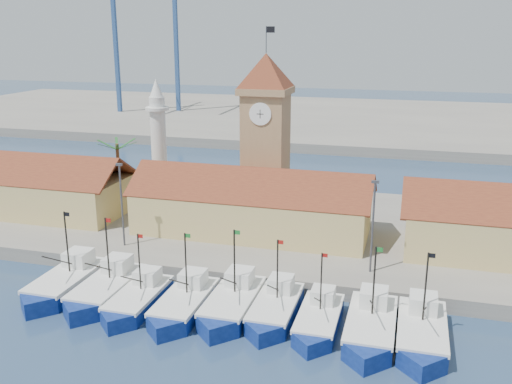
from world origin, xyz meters
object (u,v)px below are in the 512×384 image
(boat_4, at_px, (232,305))
(minaret, at_px, (159,141))
(boat_0, at_px, (65,284))
(clock_tower, at_px, (266,132))

(boat_4, relative_size, minaret, 0.64)
(boat_4, xyz_separation_m, minaret, (-17.92, 24.85, 8.92))
(boat_0, xyz_separation_m, clock_tower, (13.47, 23.02, 11.12))
(boat_4, relative_size, clock_tower, 0.46)
(minaret, bearing_deg, boat_4, -54.21)
(clock_tower, bearing_deg, minaret, 172.39)
(boat_4, height_order, clock_tower, clock_tower)
(boat_4, bearing_deg, minaret, 125.79)
(boat_0, xyz_separation_m, boat_4, (16.39, 0.17, -0.03))
(boat_0, height_order, boat_4, boat_0)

